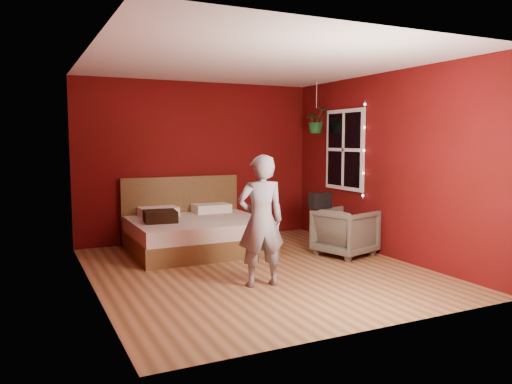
# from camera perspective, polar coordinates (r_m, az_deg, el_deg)

# --- Properties ---
(floor) EXTENTS (4.50, 4.50, 0.00)m
(floor) POSITION_cam_1_polar(r_m,az_deg,el_deg) (6.45, 0.12, -8.90)
(floor) COLOR #98663D
(floor) RESTS_ON ground
(room_walls) EXTENTS (4.04, 4.54, 2.62)m
(room_walls) POSITION_cam_1_polar(r_m,az_deg,el_deg) (6.23, 0.12, 6.19)
(room_walls) COLOR #5E090D
(room_walls) RESTS_ON ground
(window) EXTENTS (0.05, 0.97, 1.27)m
(window) POSITION_cam_1_polar(r_m,az_deg,el_deg) (8.02, 10.07, 4.78)
(window) COLOR white
(window) RESTS_ON room_walls
(fairy_lights) EXTENTS (0.04, 0.04, 1.45)m
(fairy_lights) POSITION_cam_1_polar(r_m,az_deg,el_deg) (7.58, 12.23, 4.67)
(fairy_lights) COLOR silver
(fairy_lights) RESTS_ON room_walls
(bed) EXTENTS (1.94, 1.65, 1.06)m
(bed) POSITION_cam_1_polar(r_m,az_deg,el_deg) (7.60, -6.97, -4.52)
(bed) COLOR brown
(bed) RESTS_ON ground
(person) EXTENTS (0.59, 0.44, 1.49)m
(person) POSITION_cam_1_polar(r_m,az_deg,el_deg) (5.62, 0.56, -3.33)
(person) COLOR slate
(person) RESTS_ON ground
(armchair) EXTENTS (0.92, 0.90, 0.68)m
(armchair) POSITION_cam_1_polar(r_m,az_deg,el_deg) (7.28, 10.18, -4.54)
(armchair) COLOR #555143
(armchair) RESTS_ON ground
(handbag) EXTENTS (0.31, 0.16, 0.22)m
(handbag) POSITION_cam_1_polar(r_m,az_deg,el_deg) (7.24, 7.36, -0.97)
(handbag) COLOR black
(handbag) RESTS_ON armchair
(throw_pillow) EXTENTS (0.50, 0.50, 0.16)m
(throw_pillow) POSITION_cam_1_polar(r_m,az_deg,el_deg) (7.29, -10.90, -2.74)
(throw_pillow) COLOR black
(throw_pillow) RESTS_ON bed
(hanging_plant) EXTENTS (0.42, 0.37, 0.84)m
(hanging_plant) POSITION_cam_1_polar(r_m,az_deg,el_deg) (8.35, 6.90, 8.11)
(hanging_plant) COLOR silver
(hanging_plant) RESTS_ON room_walls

